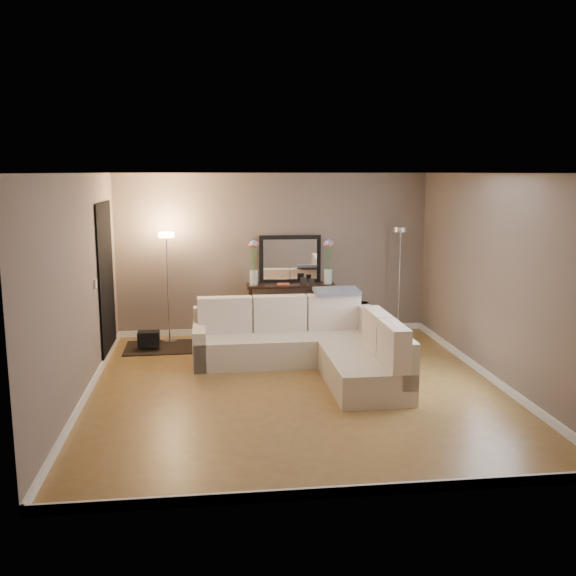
{
  "coord_description": "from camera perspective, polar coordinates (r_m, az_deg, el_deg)",
  "views": [
    {
      "loc": [
        -1.01,
        -7.48,
        2.61
      ],
      "look_at": [
        0.0,
        0.8,
        1.1
      ],
      "focal_mm": 40.0,
      "sensor_mm": 36.0,
      "label": 1
    }
  ],
  "objects": [
    {
      "name": "leaning_mirror",
      "position": [
        10.29,
        0.18,
        2.56
      ],
      "size": [
        0.99,
        0.08,
        0.77
      ],
      "color": "black",
      "rests_on": "console_table"
    },
    {
      "name": "baseboard_front",
      "position": [
        5.48,
        4.69,
        -17.61
      ],
      "size": [
        5.0,
        0.03,
        0.1
      ],
      "primitive_type": "cube",
      "color": "white",
      "rests_on": "ground"
    },
    {
      "name": "flower_vase_left",
      "position": [
        10.09,
        -3.06,
        1.9
      ],
      "size": [
        0.16,
        0.13,
        0.74
      ],
      "color": "silver",
      "rests_on": "console_table"
    },
    {
      "name": "floor",
      "position": [
        7.99,
        0.7,
        -8.85
      ],
      "size": [
        5.0,
        5.5,
        0.01
      ],
      "primitive_type": "cube",
      "color": "olive",
      "rests_on": "ground"
    },
    {
      "name": "flower_vase_right",
      "position": [
        10.2,
        3.59,
        1.99
      ],
      "size": [
        0.16,
        0.13,
        0.74
      ],
      "color": "silver",
      "rests_on": "console_table"
    },
    {
      "name": "wall_left",
      "position": [
        7.74,
        -18.03,
        0.01
      ],
      "size": [
        0.02,
        5.5,
        2.6
      ],
      "primitive_type": "cube",
      "color": "#77675B",
      "rests_on": "ground"
    },
    {
      "name": "wall_front",
      "position": [
        5.0,
        4.95,
        -4.97
      ],
      "size": [
        5.0,
        0.02,
        2.6
      ],
      "primitive_type": "cube",
      "color": "#77675B",
      "rests_on": "ground"
    },
    {
      "name": "throw_blanket",
      "position": [
        9.18,
        4.36,
        -0.28
      ],
      "size": [
        0.66,
        0.41,
        0.09
      ],
      "primitive_type": "cube",
      "rotation": [
        0.1,
        0.0,
        0.06
      ],
      "color": "slate",
      "rests_on": "sectional_sofa"
    },
    {
      "name": "table_decor",
      "position": [
        10.13,
        0.28,
        0.37
      ],
      "size": [
        0.59,
        0.13,
        0.14
      ],
      "color": "#DE5B27",
      "rests_on": "console_table"
    },
    {
      "name": "baseboard_right",
      "position": [
        8.64,
        17.41,
        -7.46
      ],
      "size": [
        0.03,
        5.5,
        0.1
      ],
      "primitive_type": "cube",
      "color": "white",
      "rests_on": "ground"
    },
    {
      "name": "charcoal_rug",
      "position": [
        9.89,
        -11.07,
        -5.19
      ],
      "size": [
        1.13,
        0.85,
        0.01
      ],
      "primitive_type": "cube",
      "rotation": [
        0.0,
        0.0,
        0.02
      ],
      "color": "black",
      "rests_on": "floor"
    },
    {
      "name": "ceiling",
      "position": [
        7.55,
        0.75,
        10.22
      ],
      "size": [
        5.0,
        5.5,
        0.01
      ],
      "primitive_type": "cube",
      "color": "white",
      "rests_on": "ground"
    },
    {
      "name": "console_table",
      "position": [
        10.23,
        -0.23,
        -1.73
      ],
      "size": [
        1.41,
        0.41,
        0.86
      ],
      "color": "black",
      "rests_on": "floor"
    },
    {
      "name": "wall_back",
      "position": [
        10.37,
        -1.31,
        3.0
      ],
      "size": [
        5.0,
        0.02,
        2.6
      ],
      "primitive_type": "cube",
      "color": "#77675B",
      "rests_on": "ground"
    },
    {
      "name": "floor_lamp_lit",
      "position": [
        9.96,
        -10.67,
        1.99
      ],
      "size": [
        0.25,
        0.25,
        1.71
      ],
      "color": "silver",
      "rests_on": "floor"
    },
    {
      "name": "black_bag",
      "position": [
        9.77,
        -12.28,
        -4.38
      ],
      "size": [
        0.32,
        0.23,
        0.2
      ],
      "primitive_type": "cube",
      "rotation": [
        0.0,
        0.0,
        0.02
      ],
      "color": "black",
      "rests_on": "charcoal_rug"
    },
    {
      "name": "wall_right",
      "position": [
        8.37,
        18.02,
        0.75
      ],
      "size": [
        0.02,
        5.5,
        2.6
      ],
      "primitive_type": "cube",
      "color": "#77675B",
      "rests_on": "ground"
    },
    {
      "name": "baseboard_back",
      "position": [
        10.58,
        -1.27,
        -3.75
      ],
      "size": [
        5.0,
        0.03,
        0.1
      ],
      "primitive_type": "cube",
      "color": "white",
      "rests_on": "ground"
    },
    {
      "name": "baseboard_left",
      "position": [
        8.04,
        -17.35,
        -8.79
      ],
      "size": [
        0.03,
        5.5,
        0.1
      ],
      "primitive_type": "cube",
      "color": "white",
      "rests_on": "ground"
    },
    {
      "name": "switch_plate",
      "position": [
        8.57,
        -16.73,
        0.36
      ],
      "size": [
        0.02,
        0.08,
        0.12
      ],
      "primitive_type": "cube",
      "color": "white",
      "rests_on": "ground"
    },
    {
      "name": "sectional_sofa",
      "position": [
        8.64,
        2.22,
        -5.05
      ],
      "size": [
        2.55,
        2.44,
        0.89
      ],
      "color": "beige",
      "rests_on": "floor"
    },
    {
      "name": "floor_lamp_unlit",
      "position": [
        10.33,
        9.93,
        2.52
      ],
      "size": [
        0.3,
        0.3,
        1.76
      ],
      "color": "silver",
      "rests_on": "floor"
    },
    {
      "name": "doorway",
      "position": [
        9.42,
        -15.84,
        0.64
      ],
      "size": [
        0.02,
        1.2,
        2.2
      ],
      "primitive_type": "cube",
      "color": "black",
      "rests_on": "ground"
    }
  ]
}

